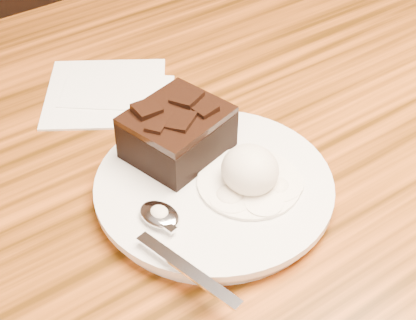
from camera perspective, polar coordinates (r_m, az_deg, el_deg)
plate at (r=0.62m, az=0.54°, el=-2.61°), size 0.23×0.23×0.02m
brownie at (r=0.63m, az=-2.77°, el=2.26°), size 0.11×0.10×0.04m
ice_cream_scoop at (r=0.60m, az=3.80°, el=-0.89°), size 0.05×0.06×0.05m
melt_puddle at (r=0.61m, az=3.73°, el=-2.08°), size 0.10×0.10×0.00m
spoon at (r=0.58m, az=-4.37°, el=-5.04°), size 0.07×0.17×0.01m
napkin at (r=0.77m, az=-9.19°, el=6.09°), size 0.19×0.19×0.01m
crumb_a at (r=0.63m, az=0.29°, el=-0.35°), size 0.01×0.01×0.00m
crumb_b at (r=0.60m, az=2.21°, el=-3.33°), size 0.01×0.01×0.00m
crumb_c at (r=0.61m, az=6.68°, el=-2.10°), size 0.01×0.00×0.00m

